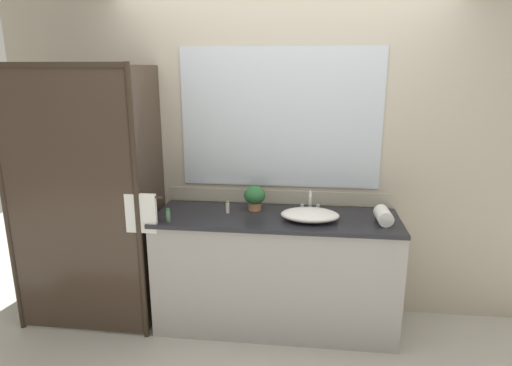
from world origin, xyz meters
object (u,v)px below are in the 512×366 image
at_px(sink_basin, 310,215).
at_px(amenity_bottle_lotion, 228,207).
at_px(potted_plant, 255,196).
at_px(faucet, 310,205).
at_px(amenity_bottle_body_wash, 168,215).
at_px(rolled_towel_near_edge, 383,216).

relative_size(sink_basin, amenity_bottle_lotion, 4.43).
bearing_deg(potted_plant, amenity_bottle_lotion, -153.66).
relative_size(sink_basin, faucet, 2.47).
xyz_separation_m(amenity_bottle_body_wash, rolled_towel_near_edge, (1.51, 0.16, 0.01)).
bearing_deg(sink_basin, amenity_bottle_body_wash, -171.31).
height_order(faucet, rolled_towel_near_edge, faucet).
distance_m(faucet, amenity_bottle_body_wash, 1.05).
xyz_separation_m(potted_plant, amenity_bottle_body_wash, (-0.58, -0.33, -0.06)).
height_order(sink_basin, amenity_bottle_lotion, amenity_bottle_lotion).
relative_size(sink_basin, potted_plant, 2.20).
bearing_deg(rolled_towel_near_edge, faucet, 160.72).
bearing_deg(amenity_bottle_lotion, faucet, 8.94).
height_order(amenity_bottle_body_wash, rolled_towel_near_edge, rolled_towel_near_edge).
relative_size(potted_plant, rolled_towel_near_edge, 0.97).
bearing_deg(sink_basin, faucet, 90.00).
distance_m(amenity_bottle_body_wash, rolled_towel_near_edge, 1.52).
bearing_deg(rolled_towel_near_edge, sink_basin, -179.60).
height_order(amenity_bottle_lotion, amenity_bottle_body_wash, amenity_bottle_body_wash).
height_order(potted_plant, amenity_bottle_body_wash, potted_plant).
bearing_deg(amenity_bottle_body_wash, faucet, 18.58).
relative_size(faucet, amenity_bottle_lotion, 1.79).
distance_m(sink_basin, rolled_towel_near_edge, 0.51).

